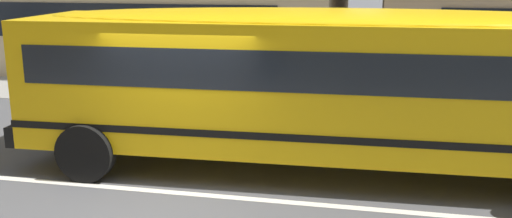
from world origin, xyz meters
TOP-DOWN VIEW (x-y plane):
  - ground_plane at (0.00, 0.00)m, footprint 400.00×400.00m
  - sidewalk_far at (0.00, 7.01)m, footprint 120.00×3.00m
  - lane_centreline at (0.00, 0.00)m, footprint 110.00×0.16m
  - school_bus at (2.69, 1.58)m, footprint 12.79×3.05m

SIDE VIEW (x-z plane):
  - ground_plane at x=0.00m, z-range 0.00..0.00m
  - lane_centreline at x=0.00m, z-range 0.00..0.01m
  - sidewalk_far at x=0.00m, z-range 0.00..0.01m
  - school_bus at x=2.69m, z-range 0.27..3.11m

